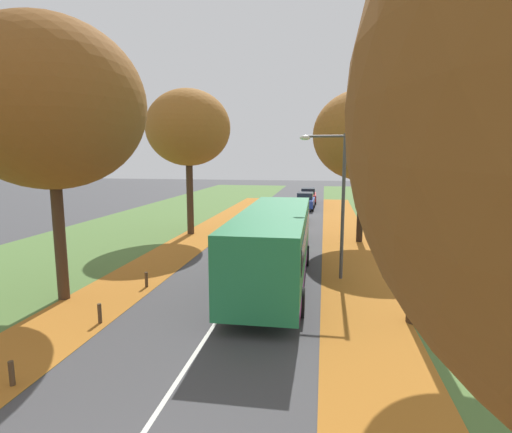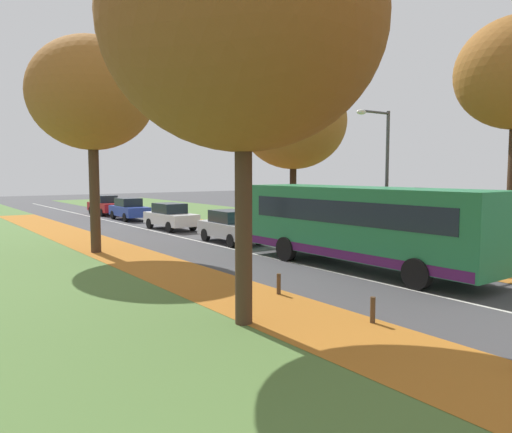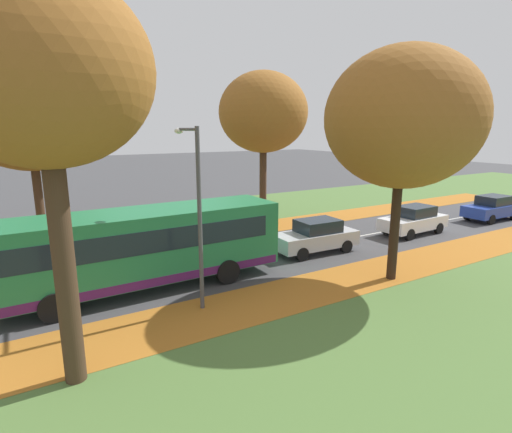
{
  "view_description": "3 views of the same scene",
  "coord_description": "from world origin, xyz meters",
  "px_view_note": "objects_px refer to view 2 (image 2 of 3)",
  "views": [
    {
      "loc": [
        3.21,
        -3.53,
        5.13
      ],
      "look_at": [
        0.14,
        14.44,
        2.34
      ],
      "focal_mm": 28.0,
      "sensor_mm": 36.0,
      "label": 1
    },
    {
      "loc": [
        -12.37,
        -0.47,
        3.52
      ],
      "look_at": [
        0.16,
        16.94,
        1.61
      ],
      "focal_mm": 35.0,
      "sensor_mm": 36.0,
      "label": 2
    },
    {
      "loc": [
        15.65,
        8.22,
        5.92
      ],
      "look_at": [
        -0.53,
        17.86,
        1.77
      ],
      "focal_mm": 28.0,
      "sensor_mm": 36.0,
      "label": 3
    }
  ],
  "objects_px": {
    "tree_left_mid": "(92,94)",
    "bollard_fifth": "(279,284)",
    "bollard_fourth": "(373,310)",
    "streetlamp_right": "(382,167)",
    "car_silver_lead": "(231,227)",
    "car_red_fourth_in_line": "(105,205)",
    "tree_right_mid": "(293,121)",
    "car_white_following": "(170,216)",
    "car_blue_third_in_line": "(129,209)",
    "bus": "(362,222)",
    "tree_left_near": "(243,23)"
  },
  "relations": [
    {
      "from": "car_silver_lead",
      "to": "car_red_fourth_in_line",
      "type": "relative_size",
      "value": 1.01
    },
    {
      "from": "streetlamp_right",
      "to": "bus",
      "type": "xyz_separation_m",
      "value": [
        -2.37,
        -1.16,
        -2.04
      ]
    },
    {
      "from": "tree_left_near",
      "to": "streetlamp_right",
      "type": "bearing_deg",
      "value": 23.25
    },
    {
      "from": "car_blue_third_in_line",
      "to": "car_silver_lead",
      "type": "bearing_deg",
      "value": -91.59
    },
    {
      "from": "car_white_following",
      "to": "car_red_fourth_in_line",
      "type": "height_order",
      "value": "same"
    },
    {
      "from": "bollard_fourth",
      "to": "streetlamp_right",
      "type": "relative_size",
      "value": 0.1
    },
    {
      "from": "bollard_fourth",
      "to": "streetlamp_right",
      "type": "distance_m",
      "value": 9.89
    },
    {
      "from": "car_red_fourth_in_line",
      "to": "tree_right_mid",
      "type": "bearing_deg",
      "value": -78.79
    },
    {
      "from": "bollard_fourth",
      "to": "car_silver_lead",
      "type": "bearing_deg",
      "value": 70.84
    },
    {
      "from": "tree_right_mid",
      "to": "bollard_fourth",
      "type": "distance_m",
      "value": 17.24
    },
    {
      "from": "streetlamp_right",
      "to": "car_white_following",
      "type": "relative_size",
      "value": 1.41
    },
    {
      "from": "tree_left_near",
      "to": "bollard_fourth",
      "type": "distance_m",
      "value": 7.17
    },
    {
      "from": "bollard_fifth",
      "to": "bus",
      "type": "height_order",
      "value": "bus"
    },
    {
      "from": "bus",
      "to": "car_red_fourth_in_line",
      "type": "height_order",
      "value": "bus"
    },
    {
      "from": "streetlamp_right",
      "to": "car_white_following",
      "type": "bearing_deg",
      "value": 99.92
    },
    {
      "from": "bus",
      "to": "car_silver_lead",
      "type": "bearing_deg",
      "value": 91.72
    },
    {
      "from": "car_blue_third_in_line",
      "to": "car_red_fourth_in_line",
      "type": "xyz_separation_m",
      "value": [
        0.07,
        5.33,
        0.0
      ]
    },
    {
      "from": "bollard_fourth",
      "to": "tree_right_mid",
      "type": "bearing_deg",
      "value": 56.68
    },
    {
      "from": "bus",
      "to": "car_blue_third_in_line",
      "type": "relative_size",
      "value": 2.47
    },
    {
      "from": "car_red_fourth_in_line",
      "to": "streetlamp_right",
      "type": "bearing_deg",
      "value": -85.46
    },
    {
      "from": "tree_left_mid",
      "to": "car_white_following",
      "type": "bearing_deg",
      "value": 42.78
    },
    {
      "from": "bollard_fourth",
      "to": "car_blue_third_in_line",
      "type": "relative_size",
      "value": 0.15
    },
    {
      "from": "tree_right_mid",
      "to": "streetlamp_right",
      "type": "distance_m",
      "value": 8.22
    },
    {
      "from": "bollard_fifth",
      "to": "tree_left_near",
      "type": "bearing_deg",
      "value": -144.46
    },
    {
      "from": "streetlamp_right",
      "to": "bus",
      "type": "relative_size",
      "value": 0.57
    },
    {
      "from": "car_silver_lead",
      "to": "car_white_following",
      "type": "xyz_separation_m",
      "value": [
        0.12,
        7.06,
        0.0
      ]
    },
    {
      "from": "car_white_following",
      "to": "bollard_fifth",
      "type": "bearing_deg",
      "value": -105.84
    },
    {
      "from": "car_blue_third_in_line",
      "to": "bollard_fifth",
      "type": "bearing_deg",
      "value": -101.75
    },
    {
      "from": "bus",
      "to": "car_silver_lead",
      "type": "relative_size",
      "value": 2.45
    },
    {
      "from": "car_red_fourth_in_line",
      "to": "bus",
      "type": "bearing_deg",
      "value": -90.44
    },
    {
      "from": "tree_left_mid",
      "to": "bollard_fifth",
      "type": "distance_m",
      "value": 12.64
    },
    {
      "from": "tree_left_near",
      "to": "bollard_fifth",
      "type": "height_order",
      "value": "tree_left_near"
    },
    {
      "from": "tree_left_near",
      "to": "car_red_fourth_in_line",
      "type": "height_order",
      "value": "tree_left_near"
    },
    {
      "from": "tree_left_mid",
      "to": "bollard_fourth",
      "type": "bearing_deg",
      "value": -82.35
    },
    {
      "from": "car_red_fourth_in_line",
      "to": "tree_left_mid",
      "type": "bearing_deg",
      "value": -110.13
    },
    {
      "from": "tree_left_near",
      "to": "car_white_following",
      "type": "bearing_deg",
      "value": 68.85
    },
    {
      "from": "streetlamp_right",
      "to": "car_blue_third_in_line",
      "type": "relative_size",
      "value": 1.42
    },
    {
      "from": "car_silver_lead",
      "to": "car_blue_third_in_line",
      "type": "height_order",
      "value": "same"
    },
    {
      "from": "tree_right_mid",
      "to": "car_blue_third_in_line",
      "type": "distance_m",
      "value": 15.66
    },
    {
      "from": "bollard_fifth",
      "to": "tree_right_mid",
      "type": "bearing_deg",
      "value": 48.35
    },
    {
      "from": "streetlamp_right",
      "to": "car_silver_lead",
      "type": "relative_size",
      "value": 1.41
    },
    {
      "from": "tree_right_mid",
      "to": "car_white_following",
      "type": "xyz_separation_m",
      "value": [
        -4.21,
        6.67,
        -5.48
      ]
    },
    {
      "from": "car_silver_lead",
      "to": "car_blue_third_in_line",
      "type": "xyz_separation_m",
      "value": [
        0.4,
        14.53,
        0.0
      ]
    },
    {
      "from": "tree_left_mid",
      "to": "tree_right_mid",
      "type": "bearing_deg",
      "value": -3.1
    },
    {
      "from": "tree_right_mid",
      "to": "car_red_fourth_in_line",
      "type": "distance_m",
      "value": 20.58
    },
    {
      "from": "bollard_fifth",
      "to": "car_blue_third_in_line",
      "type": "xyz_separation_m",
      "value": [
        5.03,
        24.2,
        0.51
      ]
    },
    {
      "from": "tree_left_near",
      "to": "car_silver_lead",
      "type": "distance_m",
      "value": 14.65
    },
    {
      "from": "bollard_fourth",
      "to": "bus",
      "type": "distance_m",
      "value": 6.88
    },
    {
      "from": "tree_left_near",
      "to": "car_blue_third_in_line",
      "type": "height_order",
      "value": "tree_left_near"
    },
    {
      "from": "bollard_fourth",
      "to": "bollard_fifth",
      "type": "xyz_separation_m",
      "value": [
        -0.07,
        3.45,
        -0.01
      ]
    }
  ]
}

